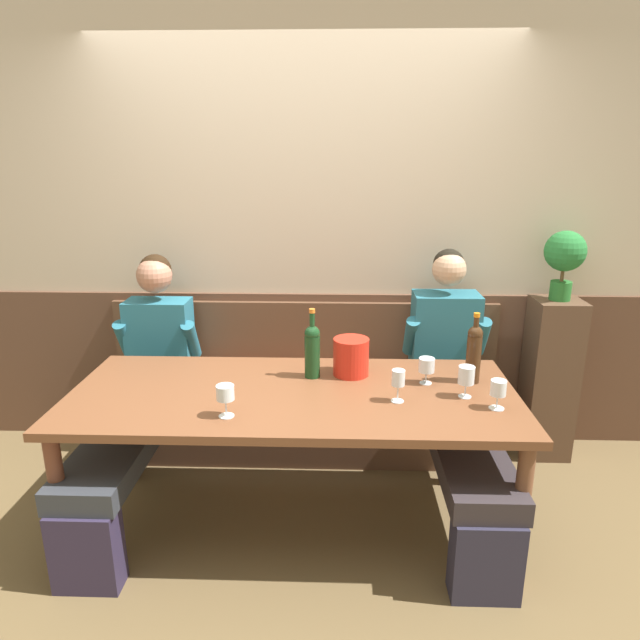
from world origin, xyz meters
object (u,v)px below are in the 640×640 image
dining_table (293,406)px  person_left_seat (140,385)px  wall_bench (304,410)px  person_center_left_seat (455,385)px  wine_glass_by_bottle (398,380)px  wine_bottle_amber_mid (312,349)px  ice_bucket (351,357)px  wine_glass_near_bucket (466,377)px  wine_glass_left_end (225,394)px  wine_bottle_clear_water (474,352)px  potted_plant (565,256)px  wine_glass_right_end (427,366)px  wine_glass_mid_left (498,390)px

dining_table → person_left_seat: size_ratio=1.56×
wall_bench → person_center_left_seat: bearing=-24.2°
dining_table → wine_glass_by_bottle: size_ratio=13.88×
wall_bench → person_center_left_seat: 0.99m
person_center_left_seat → wine_bottle_amber_mid: (-0.77, -0.18, 0.26)m
wall_bench → dining_table: 0.84m
ice_bucket → wine_bottle_amber_mid: 0.21m
wine_glass_near_bucket → wine_glass_left_end: wine_glass_near_bucket is taller
wine_glass_left_end → wine_glass_by_bottle: (0.76, 0.18, 0.00)m
dining_table → person_center_left_seat: 0.93m
dining_table → wall_bench: bearing=90.0°
wine_bottle_clear_water → dining_table: bearing=-170.4°
wall_bench → wine_bottle_clear_water: bearing=-34.3°
wine_glass_by_bottle → potted_plant: (1.03, 0.88, 0.42)m
dining_table → wine_glass_near_bucket: (0.81, -0.04, 0.18)m
dining_table → wine_glass_right_end: bearing=10.4°
wall_bench → wine_glass_left_end: 1.20m
potted_plant → wine_glass_near_bucket: bearing=-130.8°
wine_glass_right_end → wine_glass_by_bottle: 0.27m
wine_bottle_amber_mid → potted_plant: 1.60m
person_center_left_seat → wine_glass_by_bottle: (-0.36, -0.46, 0.22)m
wine_bottle_clear_water → wine_glass_near_bucket: bearing=-111.4°
dining_table → potted_plant: potted_plant is taller
dining_table → wine_glass_near_bucket: 0.83m
wall_bench → ice_bucket: (0.28, -0.52, 0.56)m
wine_glass_by_bottle → wine_bottle_clear_water: bearing=32.0°
person_left_seat → person_center_left_seat: (1.72, 0.03, 0.02)m
wine_glass_by_bottle → potted_plant: potted_plant is taller
ice_bucket → potted_plant: (1.24, 0.56, 0.43)m
wine_glass_right_end → wine_glass_by_bottle: bearing=-126.7°
person_center_left_seat → wine_bottle_amber_mid: size_ratio=3.85×
wine_glass_mid_left → wine_glass_right_end: size_ratio=1.02×
person_center_left_seat → wine_bottle_amber_mid: person_center_left_seat is taller
potted_plant → dining_table: bearing=-152.7°
dining_table → wine_bottle_amber_mid: wine_bottle_amber_mid is taller
dining_table → wine_bottle_clear_water: (0.88, 0.15, 0.23)m
wine_glass_left_end → potted_plant: potted_plant is taller
wine_glass_right_end → wine_glass_mid_left: bearing=-45.4°
person_left_seat → wine_glass_near_bucket: bearing=-12.7°
wine_glass_by_bottle → wine_glass_near_bucket: bearing=10.5°
person_left_seat → wine_glass_by_bottle: person_left_seat is taller
wall_bench → dining_table: bearing=-90.0°
person_left_seat → person_center_left_seat: 1.72m
wall_bench → person_center_left_seat: (0.85, -0.38, 0.35)m
ice_bucket → wine_glass_near_bucket: bearing=-26.4°
ice_bucket → wine_glass_left_end: 0.74m
person_center_left_seat → wine_glass_right_end: bearing=-128.7°
wine_glass_near_bucket → wine_glass_right_end: bearing=135.6°
person_center_left_seat → wall_bench: bearing=155.8°
wine_glass_mid_left → potted_plant: size_ratio=0.33×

